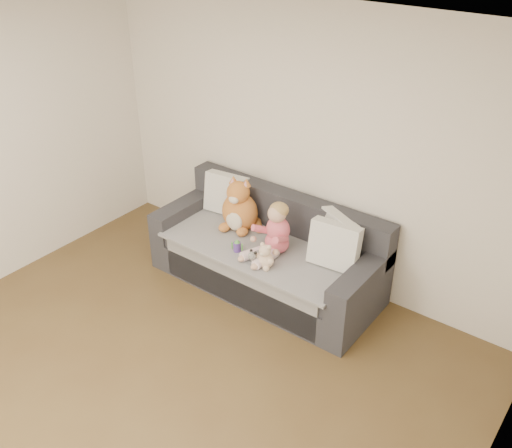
{
  "coord_description": "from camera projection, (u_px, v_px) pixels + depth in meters",
  "views": [
    {
      "loc": [
        2.52,
        -1.62,
        3.33
      ],
      "look_at": [
        -0.11,
        1.87,
        0.75
      ],
      "focal_mm": 40.0,
      "sensor_mm": 36.0,
      "label": 1
    }
  ],
  "objects": [
    {
      "name": "cushion_right_back",
      "position": [
        336.0,
        236.0,
        5.06
      ],
      "size": [
        0.47,
        0.36,
        0.4
      ],
      "rotation": [
        0.0,
        0.0,
        -0.46
      ],
      "color": "silver",
      "rests_on": "sofa"
    },
    {
      "name": "sofa",
      "position": [
        268.0,
        256.0,
        5.43
      ],
      "size": [
        2.2,
        0.94,
        0.85
      ],
      "color": "#2C2C31",
      "rests_on": "ground"
    },
    {
      "name": "teddy_bear",
      "position": [
        265.0,
        258.0,
        4.93
      ],
      "size": [
        0.19,
        0.14,
        0.24
      ],
      "rotation": [
        0.0,
        0.0,
        -0.02
      ],
      "color": "beige",
      "rests_on": "sofa"
    },
    {
      "name": "room_shell",
      "position": [
        136.0,
        246.0,
        3.74
      ],
      "size": [
        5.0,
        5.0,
        5.0
      ],
      "color": "brown",
      "rests_on": "ground"
    },
    {
      "name": "cushion_right_front",
      "position": [
        334.0,
        245.0,
        4.91
      ],
      "size": [
        0.46,
        0.24,
        0.42
      ],
      "rotation": [
        0.0,
        0.0,
        0.1
      ],
      "color": "silver",
      "rests_on": "sofa"
    },
    {
      "name": "plush_cat",
      "position": [
        239.0,
        209.0,
        5.46
      ],
      "size": [
        0.45,
        0.42,
        0.56
      ],
      "rotation": [
        0.0,
        0.0,
        0.2
      ],
      "color": "#B95529",
      "rests_on": "sofa"
    },
    {
      "name": "sippy_cup",
      "position": [
        237.0,
        245.0,
        5.17
      ],
      "size": [
        0.11,
        0.09,
        0.12
      ],
      "rotation": [
        0.0,
        0.0,
        0.34
      ],
      "color": "#543590",
      "rests_on": "sofa"
    },
    {
      "name": "plush_cow",
      "position": [
        257.0,
        257.0,
        5.0
      ],
      "size": [
        0.13,
        0.2,
        0.16
      ],
      "rotation": [
        0.0,
        0.0,
        -0.14
      ],
      "color": "white",
      "rests_on": "sofa"
    },
    {
      "name": "cushion_left",
      "position": [
        226.0,
        194.0,
        5.74
      ],
      "size": [
        0.46,
        0.26,
        0.42
      ],
      "rotation": [
        0.0,
        0.0,
        0.13
      ],
      "color": "silver",
      "rests_on": "sofa"
    },
    {
      "name": "toddler",
      "position": [
        275.0,
        233.0,
        5.08
      ],
      "size": [
        0.35,
        0.51,
        0.5
      ],
      "rotation": [
        0.0,
        0.0,
        -0.18
      ],
      "color": "#D34A7D",
      "rests_on": "sofa"
    }
  ]
}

